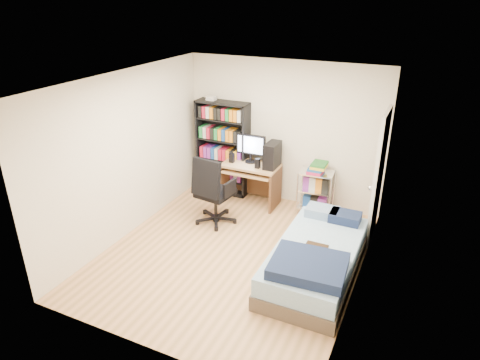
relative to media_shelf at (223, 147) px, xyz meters
The scene contains 7 objects.
room 2.17m from the media_shelf, 59.19° to the right, with size 3.58×4.08×2.58m.
media_shelf is the anchor object (origin of this frame).
computer_desk 0.81m from the media_shelf, 13.21° to the right, with size 0.98×0.57×1.24m.
office_chair 1.32m from the media_shelf, 70.27° to the right, with size 0.77×0.77×1.16m.
wire_cart 1.83m from the media_shelf, ahead, with size 0.60×0.45×0.92m.
bed 3.03m from the media_shelf, 38.62° to the right, with size 1.03×2.06×0.59m.
door 2.86m from the media_shelf, ahead, with size 0.12×0.80×2.00m.
Camera 1 is at (2.31, -4.72, 3.52)m, focal length 32.00 mm.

